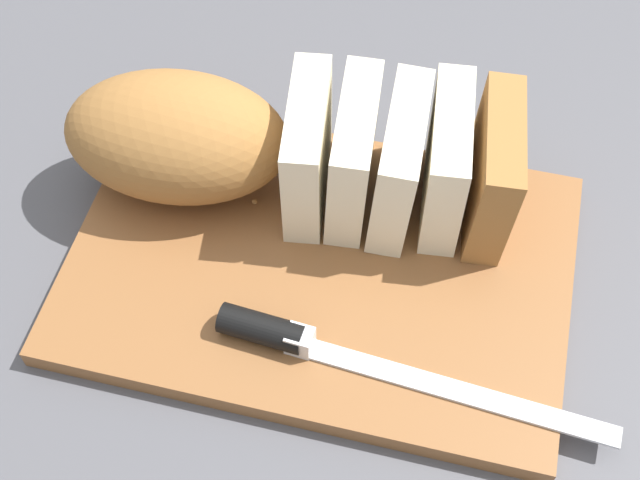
{
  "coord_description": "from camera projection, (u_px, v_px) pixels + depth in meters",
  "views": [
    {
      "loc": [
        0.07,
        -0.37,
        0.61
      ],
      "look_at": [
        0.0,
        0.0,
        0.05
      ],
      "focal_mm": 48.78,
      "sensor_mm": 36.0,
      "label": 1
    }
  ],
  "objects": [
    {
      "name": "ground_plane",
      "position": [
        320.0,
        273.0,
        0.72
      ],
      "size": [
        3.0,
        3.0,
        0.0
      ],
      "primitive_type": "plane",
      "color": "#4C4C51"
    },
    {
      "name": "cutting_board",
      "position": [
        320.0,
        267.0,
        0.71
      ],
      "size": [
        0.41,
        0.29,
        0.02
      ],
      "primitive_type": "cube",
      "rotation": [
        0.0,
        0.0,
        -0.04
      ],
      "color": "brown",
      "rests_on": "ground_plane"
    },
    {
      "name": "bread_loaf",
      "position": [
        274.0,
        147.0,
        0.7
      ],
      "size": [
        0.37,
        0.14,
        0.1
      ],
      "rotation": [
        0.0,
        0.0,
        0.05
      ],
      "color": "#996633",
      "rests_on": "cutting_board"
    },
    {
      "name": "bread_knife",
      "position": [
        307.0,
        343.0,
        0.65
      ],
      "size": [
        0.3,
        0.06,
        0.02
      ],
      "rotation": [
        0.0,
        0.0,
        -0.12
      ],
      "color": "silver",
      "rests_on": "cutting_board"
    },
    {
      "name": "crumb_near_knife",
      "position": [
        299.0,
        220.0,
        0.72
      ],
      "size": [
        0.0,
        0.0,
        0.0
      ],
      "primitive_type": "sphere",
      "color": "#A8753D",
      "rests_on": "cutting_board"
    },
    {
      "name": "crumb_near_loaf",
      "position": [
        255.0,
        201.0,
        0.73
      ],
      "size": [
        0.0,
        0.0,
        0.0
      ],
      "primitive_type": "sphere",
      "color": "#A8753D",
      "rests_on": "cutting_board"
    }
  ]
}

